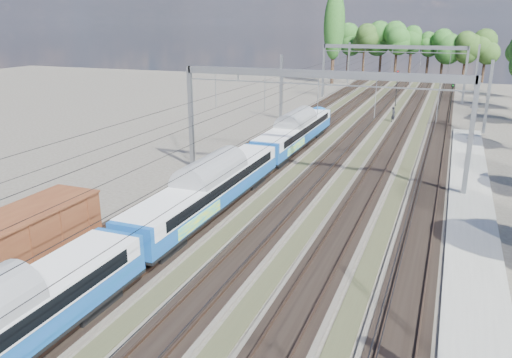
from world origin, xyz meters
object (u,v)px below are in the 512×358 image
(signal_near, at_px, (397,84))
(signal_far, at_px, (452,97))
(emu_train, at_px, (208,184))
(worker, at_px, (393,114))

(signal_near, relative_size, signal_far, 1.02)
(signal_far, bearing_deg, signal_near, 145.16)
(emu_train, xyz_separation_m, signal_far, (14.36, 40.15, 1.08))
(emu_train, distance_m, worker, 39.76)
(signal_near, bearing_deg, signal_far, -75.27)
(worker, bearing_deg, signal_near, 28.48)
(emu_train, xyz_separation_m, signal_near, (6.29, 52.00, 1.15))
(emu_train, height_order, signal_far, signal_far)
(worker, xyz_separation_m, signal_far, (6.88, 1.12, 2.44))
(emu_train, distance_m, signal_far, 42.65)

